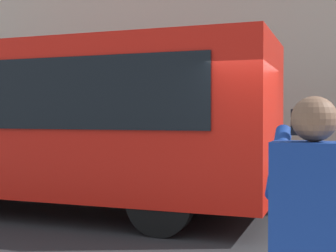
{
  "coord_description": "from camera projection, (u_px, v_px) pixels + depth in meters",
  "views": [
    {
      "loc": [
        -0.45,
        6.79,
        1.75
      ],
      "look_at": [
        2.38,
        -1.13,
        1.58
      ],
      "focal_mm": 50.69,
      "sensor_mm": 36.0,
      "label": 1
    }
  ],
  "objects": [
    {
      "name": "pedestrian_photographer",
      "position": [
        314.0,
        243.0,
        2.29
      ],
      "size": [
        0.53,
        0.52,
        1.7
      ],
      "color": "#2D2D33",
      "rests_on": "sidewalk_curb"
    },
    {
      "name": "ground_plane",
      "position": [
        302.0,
        242.0,
        6.58
      ],
      "size": [
        60.0,
        60.0,
        0.0
      ],
      "primitive_type": "plane",
      "color": "#232326"
    },
    {
      "name": "red_bus",
      "position": [
        30.0,
        120.0,
        8.91
      ],
      "size": [
        9.05,
        2.54,
        3.08
      ],
      "color": "red",
      "rests_on": "ground_plane"
    }
  ]
}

